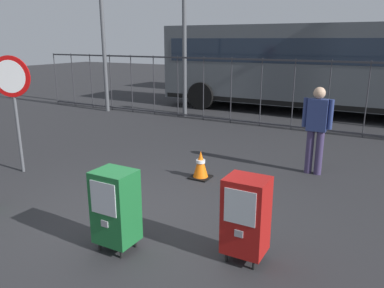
{
  "coord_description": "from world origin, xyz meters",
  "views": [
    {
      "loc": [
        3.09,
        -3.84,
        2.5
      ],
      "look_at": [
        0.3,
        1.2,
        0.9
      ],
      "focal_mm": 35.21,
      "sensor_mm": 36.0,
      "label": 1
    }
  ],
  "objects_px": {
    "stop_sign": "(13,90)",
    "bus_far": "(315,58)",
    "newspaper_box_primary": "(116,207)",
    "bus_near": "(313,64)",
    "pedestrian": "(317,126)",
    "traffic_cone": "(201,165)",
    "newspaper_box_secondary": "(246,215)"
  },
  "relations": [
    {
      "from": "stop_sign",
      "to": "bus_far",
      "type": "height_order",
      "value": "bus_far"
    },
    {
      "from": "newspaper_box_primary",
      "to": "stop_sign",
      "type": "relative_size",
      "value": 0.46
    },
    {
      "from": "newspaper_box_primary",
      "to": "bus_near",
      "type": "distance_m",
      "value": 10.49
    },
    {
      "from": "newspaper_box_primary",
      "to": "newspaper_box_secondary",
      "type": "height_order",
      "value": "same"
    },
    {
      "from": "newspaper_box_secondary",
      "to": "bus_near",
      "type": "height_order",
      "value": "bus_near"
    },
    {
      "from": "newspaper_box_primary",
      "to": "bus_far",
      "type": "xyz_separation_m",
      "value": [
        -0.68,
        14.26,
        1.14
      ]
    },
    {
      "from": "stop_sign",
      "to": "bus_far",
      "type": "distance_m",
      "value": 13.25
    },
    {
      "from": "stop_sign",
      "to": "newspaper_box_secondary",
      "type": "bearing_deg",
      "value": -8.89
    },
    {
      "from": "newspaper_box_primary",
      "to": "bus_near",
      "type": "relative_size",
      "value": 0.1
    },
    {
      "from": "stop_sign",
      "to": "pedestrian",
      "type": "distance_m",
      "value": 5.7
    },
    {
      "from": "bus_near",
      "to": "newspaper_box_secondary",
      "type": "bearing_deg",
      "value": -82.51
    },
    {
      "from": "traffic_cone",
      "to": "bus_far",
      "type": "distance_m",
      "value": 11.67
    },
    {
      "from": "newspaper_box_secondary",
      "to": "bus_near",
      "type": "distance_m",
      "value": 10.05
    },
    {
      "from": "stop_sign",
      "to": "bus_near",
      "type": "xyz_separation_m",
      "value": [
        3.52,
        9.12,
        0.11
      ]
    },
    {
      "from": "stop_sign",
      "to": "bus_near",
      "type": "distance_m",
      "value": 9.77
    },
    {
      "from": "newspaper_box_secondary",
      "to": "bus_far",
      "type": "xyz_separation_m",
      "value": [
        -2.13,
        13.73,
        1.14
      ]
    },
    {
      "from": "stop_sign",
      "to": "bus_far",
      "type": "bearing_deg",
      "value": 77.8
    },
    {
      "from": "stop_sign",
      "to": "pedestrian",
      "type": "relative_size",
      "value": 1.34
    },
    {
      "from": "stop_sign",
      "to": "bus_far",
      "type": "xyz_separation_m",
      "value": [
        2.8,
        12.95,
        0.11
      ]
    },
    {
      "from": "bus_near",
      "to": "newspaper_box_primary",
      "type": "bearing_deg",
      "value": -90.87
    },
    {
      "from": "stop_sign",
      "to": "newspaper_box_primary",
      "type": "bearing_deg",
      "value": -20.65
    },
    {
      "from": "pedestrian",
      "to": "bus_far",
      "type": "bearing_deg",
      "value": 102.05
    },
    {
      "from": "stop_sign",
      "to": "bus_near",
      "type": "bearing_deg",
      "value": 68.9
    },
    {
      "from": "pedestrian",
      "to": "bus_near",
      "type": "xyz_separation_m",
      "value": [
        -1.48,
        6.45,
        0.76
      ]
    },
    {
      "from": "pedestrian",
      "to": "traffic_cone",
      "type": "bearing_deg",
      "value": -144.2
    },
    {
      "from": "newspaper_box_primary",
      "to": "bus_near",
      "type": "xyz_separation_m",
      "value": [
        0.04,
        10.43,
        1.14
      ]
    },
    {
      "from": "newspaper_box_secondary",
      "to": "pedestrian",
      "type": "height_order",
      "value": "pedestrian"
    },
    {
      "from": "pedestrian",
      "to": "bus_far",
      "type": "xyz_separation_m",
      "value": [
        -2.2,
        10.29,
        0.76
      ]
    },
    {
      "from": "newspaper_box_primary",
      "to": "pedestrian",
      "type": "bearing_deg",
      "value": 69.05
    },
    {
      "from": "newspaper_box_primary",
      "to": "pedestrian",
      "type": "height_order",
      "value": "pedestrian"
    },
    {
      "from": "newspaper_box_secondary",
      "to": "bus_far",
      "type": "bearing_deg",
      "value": 98.82
    },
    {
      "from": "stop_sign",
      "to": "traffic_cone",
      "type": "height_order",
      "value": "stop_sign"
    }
  ]
}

